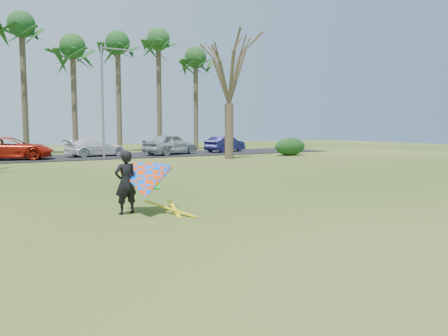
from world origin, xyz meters
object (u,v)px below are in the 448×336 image
bare_tree_right (229,67)px  car_3 (96,147)px  streetlight (105,96)px  car_2 (11,148)px  car_4 (170,144)px  car_5 (225,144)px  kite_flyer (143,182)px

bare_tree_right → car_3: bare_tree_right is taller
bare_tree_right → streetlight: (-7.84, 4.00, -2.10)m
streetlight → car_2: size_ratio=1.44×
car_3 → car_4: (5.79, -1.03, 0.17)m
bare_tree_right → car_5: bearing=60.9°
streetlight → kite_flyer: bearing=-103.1°
car_3 → kite_flyer: 23.57m
car_5 → kite_flyer: 28.34m
car_3 → kite_flyer: kite_flyer is taller
kite_flyer → car_2: bearing=93.2°
car_2 → kite_flyer: kite_flyer is taller
car_3 → car_5: bearing=-99.4°
bare_tree_right → car_5: 9.93m
car_2 → car_3: bearing=-68.3°
streetlight → car_2: bearing=158.7°
car_2 → kite_flyer: 22.39m
car_3 → kite_flyer: bearing=158.9°
car_2 → car_4: size_ratio=1.11×
bare_tree_right → car_2: bare_tree_right is taller
streetlight → car_3: (0.09, 3.04, -3.72)m
streetlight → car_3: streetlight is taller
kite_flyer → car_5: bearing=54.6°
car_2 → car_4: car_4 is taller
bare_tree_right → car_5: (3.92, 7.05, -5.79)m
kite_flyer → car_3: bearing=78.3°
car_2 → car_5: size_ratio=1.29×
bare_tree_right → kite_flyer: (-12.52, -16.04, -5.72)m
streetlight → car_4: (5.87, 2.01, -3.55)m
car_2 → car_4: 11.82m
car_2 → kite_flyer: (1.26, -22.35, 0.01)m
car_4 → car_2: bearing=66.5°
kite_flyer → streetlight: bearing=76.9°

